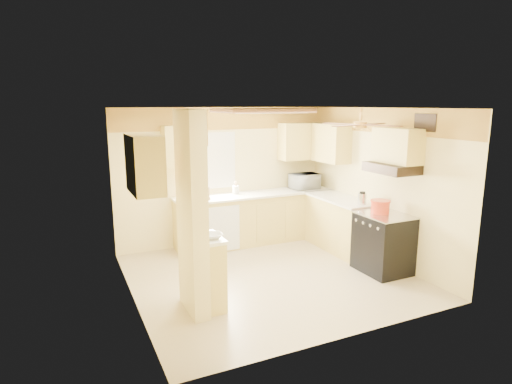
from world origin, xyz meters
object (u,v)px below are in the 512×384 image
stove (383,243)px  kettle (362,198)px  dutch_oven (380,206)px  microwave (305,181)px  bowl (213,236)px

stove → kettle: kettle is taller
stove → dutch_oven: dutch_oven is taller
stove → microwave: (-0.13, 2.13, 0.63)m
microwave → bowl: bearing=40.1°
stove → bowl: bowl is taller
microwave → bowl: size_ratio=2.25×
dutch_oven → kettle: bearing=83.9°
microwave → dutch_oven: 2.04m
microwave → dutch_oven: (0.11, -2.03, -0.07)m
dutch_oven → bowl: bearing=-176.3°
microwave → dutch_oven: microwave is taller
stove → bowl: size_ratio=3.84×
microwave → kettle: (0.17, -1.53, -0.05)m
bowl → kettle: size_ratio=1.12×
stove → dutch_oven: (-0.01, 0.10, 0.56)m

